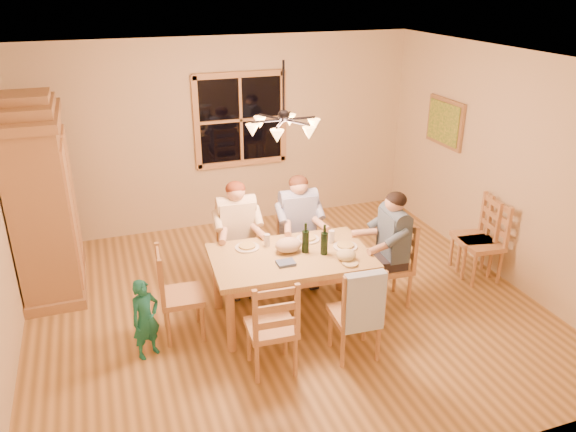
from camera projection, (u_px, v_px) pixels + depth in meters
name	position (u px, v px, depth m)	size (l,w,h in m)	color
floor	(284.00, 305.00, 6.34)	(5.50, 5.50, 0.00)	olive
ceiling	(283.00, 60.00, 5.27)	(5.50, 5.00, 0.02)	white
wall_back	(227.00, 134.00, 7.97)	(5.50, 0.02, 2.70)	beige
wall_right	(503.00, 166.00, 6.64)	(0.02, 5.00, 2.70)	beige
window	(241.00, 120.00, 7.92)	(1.30, 0.06, 1.30)	black
painting	(445.00, 123.00, 7.57)	(0.06, 0.78, 0.64)	olive
chandelier	(284.00, 125.00, 5.52)	(0.77, 0.68, 0.71)	black
armoire	(44.00, 203.00, 6.35)	(0.66, 1.40, 2.30)	olive
dining_table	(291.00, 264.00, 5.87)	(1.71, 1.10, 0.76)	#AC894C
chair_far_left	(239.00, 265.00, 6.59)	(0.46, 0.45, 0.99)	tan
chair_far_right	(298.00, 257.00, 6.78)	(0.46, 0.45, 0.99)	tan
chair_near_left	(272.00, 341.00, 5.22)	(0.46, 0.45, 0.99)	tan
chair_near_right	(354.00, 327.00, 5.42)	(0.46, 0.45, 0.99)	tan
chair_end_left	(183.00, 309.00, 5.72)	(0.45, 0.46, 0.99)	tan
chair_end_right	(389.00, 278.00, 6.30)	(0.45, 0.46, 0.99)	tan
adult_woman	(237.00, 223.00, 6.38)	(0.41, 0.44, 0.87)	beige
adult_plaid_man	(299.00, 216.00, 6.57)	(0.41, 0.44, 0.87)	#375099
adult_slate_man	(392.00, 235.00, 6.09)	(0.44, 0.41, 0.87)	#43566B
towel	(364.00, 302.00, 5.10)	(0.38, 0.10, 0.58)	#ACCBE9
wine_bottle_a	(306.00, 238.00, 5.82)	(0.08, 0.08, 0.33)	black
wine_bottle_b	(324.00, 240.00, 5.78)	(0.08, 0.08, 0.33)	black
plate_woman	(247.00, 248.00, 5.96)	(0.26, 0.26, 0.02)	white
plate_plaid	(308.00, 239.00, 6.15)	(0.26, 0.26, 0.02)	white
plate_slate	(345.00, 247.00, 5.98)	(0.26, 0.26, 0.02)	white
wine_glass_a	(267.00, 240.00, 5.98)	(0.06, 0.06, 0.14)	silver
wine_glass_b	(331.00, 237.00, 6.07)	(0.06, 0.06, 0.14)	silver
cap	(346.00, 255.00, 5.71)	(0.20, 0.20, 0.11)	#C5B983
napkin	(286.00, 263.00, 5.63)	(0.18, 0.14, 0.03)	#475982
cloth_bundle	(288.00, 245.00, 5.87)	(0.28, 0.22, 0.15)	tan
child	(146.00, 319.00, 5.36)	(0.30, 0.20, 0.82)	#1A766A
chair_spare_front	(480.00, 255.00, 6.81)	(0.46, 0.48, 0.99)	tan
chair_spare_back	(471.00, 250.00, 6.95)	(0.49, 0.51, 0.99)	tan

